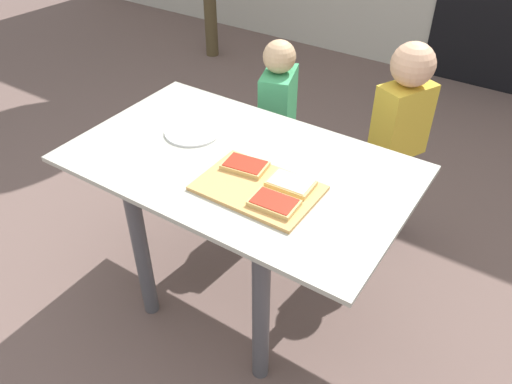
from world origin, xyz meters
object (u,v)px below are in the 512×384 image
at_px(cutting_board, 258,188).
at_px(pizza_slice_far_left, 245,165).
at_px(plate_white_left, 193,132).
at_px(child_left, 277,124).
at_px(pizza_slice_near_right, 274,203).
at_px(child_right, 399,132).
at_px(pizza_slice_far_right, 291,183).
at_px(dining_table, 239,193).

relative_size(cutting_board, pizza_slice_far_left, 2.44).
xyz_separation_m(pizza_slice_far_left, plate_white_left, (-0.32, 0.10, -0.02)).
distance_m(plate_white_left, child_left, 0.59).
bearing_deg(cutting_board, pizza_slice_near_right, -29.26).
distance_m(plate_white_left, child_right, 0.94).
bearing_deg(child_right, plate_white_left, -132.66).
distance_m(pizza_slice_far_left, pizza_slice_far_right, 0.19).
bearing_deg(child_right, child_left, -166.65).
xyz_separation_m(dining_table, child_right, (0.36, 0.75, 0.02)).
bearing_deg(pizza_slice_far_right, pizza_slice_near_right, -86.41).
xyz_separation_m(plate_white_left, child_right, (0.63, 0.69, -0.14)).
bearing_deg(pizza_slice_far_right, child_left, 124.42).
relative_size(pizza_slice_near_right, plate_white_left, 0.71).
distance_m(cutting_board, child_left, 0.83).
xyz_separation_m(pizza_slice_far_left, child_left, (-0.26, 0.65, -0.23)).
relative_size(pizza_slice_far_left, plate_white_left, 0.74).
bearing_deg(pizza_slice_near_right, pizza_slice_far_left, 148.18).
xyz_separation_m(dining_table, child_left, (-0.20, 0.62, -0.06)).
bearing_deg(pizza_slice_far_left, child_right, 68.69).
height_order(pizza_slice_near_right, pizza_slice_far_right, same).
bearing_deg(child_right, pizza_slice_far_right, -98.26).
relative_size(pizza_slice_far_left, child_left, 0.18).
xyz_separation_m(child_left, child_right, (0.57, 0.13, 0.07)).
relative_size(pizza_slice_far_right, child_right, 0.16).
xyz_separation_m(plate_white_left, child_left, (0.07, 0.55, -0.21)).
bearing_deg(pizza_slice_far_left, child_left, 111.51).
xyz_separation_m(pizza_slice_near_right, child_left, (-0.46, 0.78, -0.23)).
bearing_deg(pizza_slice_far_right, plate_white_left, 168.46).
height_order(cutting_board, child_right, child_right).
xyz_separation_m(dining_table, pizza_slice_far_right, (0.25, -0.04, 0.17)).
bearing_deg(cutting_board, child_left, 116.41).
xyz_separation_m(cutting_board, pizza_slice_far_left, (-0.10, 0.07, 0.02)).
xyz_separation_m(pizza_slice_near_right, pizza_slice_far_right, (-0.01, 0.12, 0.00)).
height_order(dining_table, plate_white_left, plate_white_left).
bearing_deg(pizza_slice_near_right, child_left, 120.48).
bearing_deg(dining_table, child_left, 108.28).
bearing_deg(pizza_slice_far_right, cutting_board, -144.47).
height_order(pizza_slice_far_right, child_left, child_left).
relative_size(pizza_slice_near_right, pizza_slice_far_right, 1.00).
height_order(dining_table, child_left, child_left).
distance_m(dining_table, plate_white_left, 0.32).
bearing_deg(plate_white_left, child_right, 47.34).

